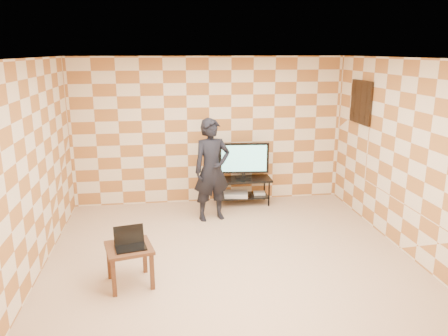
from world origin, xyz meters
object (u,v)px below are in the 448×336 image
(tv_stand, at_px, (243,185))
(tv, at_px, (244,159))
(side_table, at_px, (129,253))
(person, at_px, (212,170))

(tv_stand, relative_size, tv, 1.10)
(tv, bearing_deg, side_table, -125.69)
(tv_stand, bearing_deg, side_table, -125.66)
(tv_stand, distance_m, side_table, 3.28)
(person, bearing_deg, tv_stand, 30.96)
(tv, xyz_separation_m, person, (-0.66, -0.65, -0.01))
(person, bearing_deg, side_table, -135.32)
(tv_stand, xyz_separation_m, side_table, (-1.91, -2.66, 0.05))
(tv, height_order, side_table, tv)
(tv_stand, distance_m, person, 1.05)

